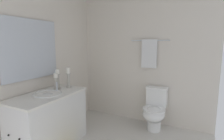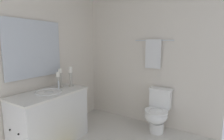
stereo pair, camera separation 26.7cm
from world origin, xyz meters
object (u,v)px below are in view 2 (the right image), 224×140
candle_holder_short (60,78)px  towel_bar (154,40)px  candle_holder_mid (58,80)px  toilet (157,112)px  vanity_cabinet (50,118)px  mirror (34,49)px  sink_basin (49,95)px  towel_near_vanity (153,54)px  candle_holder_tall (71,76)px

candle_holder_short → towel_bar: towel_bar is taller
candle_holder_mid → toilet: bearing=36.6°
vanity_cabinet → candle_holder_short: (-0.08, 0.30, 0.57)m
towel_bar → mirror: bearing=-133.6°
sink_basin → towel_near_vanity: towel_near_vanity is taller
candle_holder_tall → mirror: bearing=-123.8°
mirror → sink_basin: bearing=0.2°
mirror → towel_near_vanity: bearing=46.0°
candle_holder_mid → towel_near_vanity: 1.70m
towel_near_vanity → candle_holder_short: bearing=-136.2°
sink_basin → candle_holder_short: (-0.08, 0.30, 0.20)m
candle_holder_short → toilet: bearing=34.1°
sink_basin → candle_holder_mid: candle_holder_mid is taller
towel_bar → sink_basin: bearing=-127.2°
candle_holder_tall → candle_holder_short: (-0.09, -0.14, -0.01)m
vanity_cabinet → candle_holder_mid: (-0.05, 0.23, 0.55)m
sink_basin → candle_holder_mid: bearing=103.3°
towel_near_vanity → toilet: bearing=-48.1°
mirror → towel_bar: 1.99m
vanity_cabinet → towel_bar: (1.09, 1.44, 1.18)m
vanity_cabinet → towel_bar: size_ratio=1.58×
vanity_cabinet → candle_holder_tall: candle_holder_tall is taller
mirror → towel_bar: (1.37, 1.44, 0.14)m
candle_holder_short → candle_holder_mid: candle_holder_short is taller
candle_holder_tall → towel_bar: towel_bar is taller
vanity_cabinet → towel_near_vanity: (1.09, 1.42, 0.94)m
sink_basin → vanity_cabinet: bearing=-90.0°
sink_basin → candle_holder_tall: size_ratio=1.22×
sink_basin → candle_holder_tall: 0.49m
candle_holder_mid → toilet: candle_holder_mid is taller
vanity_cabinet → candle_holder_short: 0.65m
sink_basin → toilet: (1.28, 1.21, -0.41)m
toilet → towel_bar: size_ratio=1.05×
candle_holder_short → candle_holder_mid: 0.08m
candle_holder_short → towel_near_vanity: size_ratio=0.59×
sink_basin → towel_near_vanity: 1.88m
toilet → towel_near_vanity: 1.02m
towel_near_vanity → towel_bar: bearing=90.0°
toilet → towel_bar: (-0.18, 0.22, 1.22)m
mirror → candle_holder_tall: size_ratio=2.88×
mirror → candle_holder_tall: mirror is taller
mirror → candle_holder_short: 0.59m
vanity_cabinet → toilet: 1.76m
vanity_cabinet → mirror: 1.08m
mirror → towel_near_vanity: size_ratio=1.81×
candle_holder_tall → toilet: bearing=31.6°
mirror → towel_near_vanity: (1.37, 1.42, -0.10)m
candle_holder_mid → sink_basin: bearing=-76.7°
toilet → mirror: bearing=-142.0°
towel_bar → toilet: bearing=-50.5°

